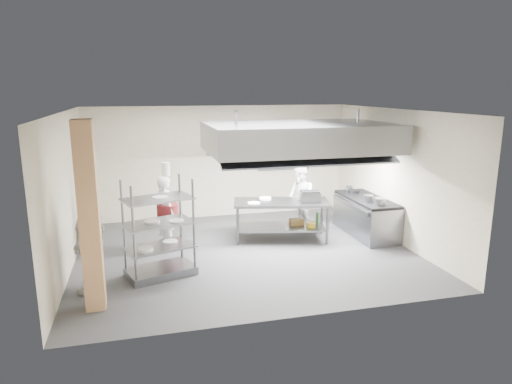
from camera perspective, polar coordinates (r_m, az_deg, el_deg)
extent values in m
plane|color=#343436|center=(9.91, -1.30, -7.49)|extent=(7.00, 7.00, 0.00)
plane|color=silver|center=(9.30, -1.39, 10.12)|extent=(7.00, 7.00, 0.00)
plane|color=#B8AC92|center=(12.39, -4.49, 3.77)|extent=(7.00, 0.00, 7.00)
plane|color=#B8AC92|center=(9.36, -22.70, -0.13)|extent=(0.00, 6.00, 6.00)
plane|color=#B8AC92|center=(10.82, 17.04, 1.93)|extent=(0.00, 6.00, 6.00)
cube|color=#E0A773|center=(7.45, -20.11, -3.04)|extent=(0.30, 0.30, 3.00)
cube|color=gray|center=(10.10, 5.37, 6.86)|extent=(4.00, 2.50, 0.60)
cube|color=white|center=(9.87, 0.38, 4.91)|extent=(1.60, 0.12, 0.04)
cube|color=white|center=(10.47, 9.99, 5.17)|extent=(1.60, 0.12, 0.04)
cube|color=gray|center=(12.66, 3.70, 3.98)|extent=(1.50, 0.28, 0.04)
cube|color=gray|center=(10.50, 3.20, -1.31)|extent=(2.32, 1.36, 0.06)
cube|color=slate|center=(10.65, 3.16, -4.34)|extent=(2.13, 1.24, 0.04)
cube|color=gray|center=(11.27, 13.55, -3.08)|extent=(0.80, 2.00, 0.84)
cube|color=black|center=(11.16, 13.67, -0.86)|extent=(0.78, 1.96, 0.06)
imported|color=white|center=(10.02, -11.18, -2.55)|extent=(0.56, 0.69, 1.65)
imported|color=white|center=(11.31, 5.55, -0.73)|extent=(0.71, 0.86, 1.60)
imported|color=silver|center=(8.26, -20.08, -5.57)|extent=(0.75, 1.19, 1.88)
cube|color=slate|center=(10.50, 6.75, -0.59)|extent=(0.52, 0.44, 0.22)
cube|color=brown|center=(10.73, 5.07, -3.74)|extent=(0.32, 0.22, 0.14)
cylinder|color=gray|center=(10.75, 13.88, -0.80)|extent=(0.22, 0.22, 0.16)
cylinder|color=white|center=(8.72, -11.95, -6.54)|extent=(0.28, 0.28, 0.05)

